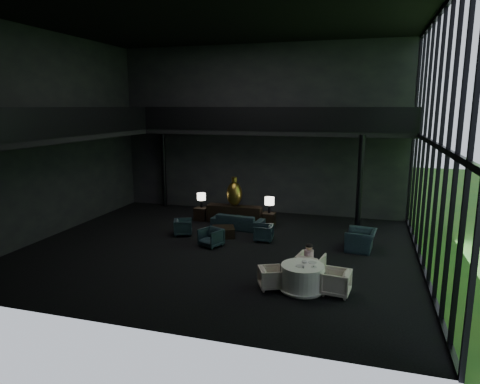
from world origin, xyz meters
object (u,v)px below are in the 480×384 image
(window_armchair, at_px, (361,236))
(dining_chair_east, at_px, (336,281))
(table_lamp_left, at_px, (201,197))
(coffee_table, at_px, (223,232))
(table_lamp_right, at_px, (269,202))
(dining_chair_north, at_px, (311,264))
(dining_chair_west, at_px, (271,278))
(child, at_px, (309,253))
(sofa, at_px, (238,218))
(console, at_px, (234,214))
(lounge_armchair_east, at_px, (264,233))
(dining_table, at_px, (302,279))
(lounge_armchair_west, at_px, (183,227))
(lounge_armchair_south, at_px, (211,237))
(bronze_urn, at_px, (234,194))
(side_table_right, at_px, (269,219))
(side_table_left, at_px, (201,214))

(window_armchair, height_order, dining_chair_east, window_armchair)
(table_lamp_left, xyz_separation_m, coffee_table, (1.80, -2.18, -0.86))
(table_lamp_right, bearing_deg, dining_chair_north, -64.74)
(table_lamp_right, height_order, dining_chair_west, table_lamp_right)
(table_lamp_right, xyz_separation_m, dining_chair_east, (3.30, -6.30, -0.69))
(dining_chair_west, bearing_deg, child, -63.88)
(sofa, xyz_separation_m, coffee_table, (-0.23, -1.25, -0.27))
(console, bearing_deg, sofa, -63.44)
(table_lamp_right, xyz_separation_m, lounge_armchair_east, (0.27, -2.20, -0.75))
(dining_table, relative_size, child, 2.24)
(table_lamp_right, relative_size, lounge_armchair_west, 1.02)
(child, bearing_deg, dining_chair_east, 131.23)
(table_lamp_right, xyz_separation_m, window_armchair, (3.89, -2.26, -0.53))
(table_lamp_left, height_order, lounge_armchair_south, table_lamp_left)
(lounge_armchair_south, distance_m, dining_table, 4.80)
(table_lamp_left, bearing_deg, bronze_urn, -2.40)
(console, xyz_separation_m, side_table_right, (1.60, -0.03, -0.10))
(dining_table, distance_m, dining_chair_west, 0.88)
(bronze_urn, height_order, coffee_table, bronze_urn)
(dining_chair_east, bearing_deg, lounge_armchair_west, -115.26)
(side_table_left, height_order, dining_chair_north, dining_chair_north)
(table_lamp_left, xyz_separation_m, dining_chair_east, (6.50, -6.40, -0.67))
(lounge_armchair_east, bearing_deg, side_table_right, -176.64)
(table_lamp_right, distance_m, lounge_armchair_east, 2.33)
(bronze_urn, relative_size, table_lamp_left, 1.96)
(lounge_armchair_west, bearing_deg, dining_chair_west, -154.27)
(lounge_armchair_west, bearing_deg, side_table_left, -18.58)
(side_table_right, distance_m, lounge_armchair_south, 3.67)
(lounge_armchair_west, relative_size, child, 1.09)
(window_armchair, bearing_deg, child, -19.76)
(bronze_urn, xyz_separation_m, dining_chair_west, (3.10, -6.43, -1.03))
(dining_chair_north, distance_m, dining_chair_east, 1.36)
(side_table_right, relative_size, dining_chair_north, 0.71)
(bronze_urn, distance_m, dining_table, 7.54)
(side_table_left, distance_m, sofa, 2.20)
(dining_chair_north, bearing_deg, dining_table, 94.78)
(lounge_armchair_east, relative_size, dining_chair_west, 1.08)
(console, height_order, dining_chair_west, console)
(sofa, height_order, dining_table, sofa)
(bronze_urn, distance_m, lounge_armchair_west, 2.97)
(window_armchair, xyz_separation_m, dining_chair_north, (-1.43, -2.97, -0.14))
(dining_chair_east, xyz_separation_m, child, (-0.89, 1.01, 0.37))
(side_table_right, relative_size, coffee_table, 0.67)
(side_table_left, distance_m, window_armchair, 7.45)
(window_armchair, xyz_separation_m, dining_table, (-1.52, -4.04, -0.22))
(dining_chair_west, bearing_deg, table_lamp_right, -11.28)
(lounge_armchair_west, height_order, lounge_armchair_south, lounge_armchair_south)
(side_table_right, distance_m, child, 5.81)
(sofa, bearing_deg, lounge_armchair_east, 142.16)
(lounge_armchair_south, distance_m, window_armchair, 5.47)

